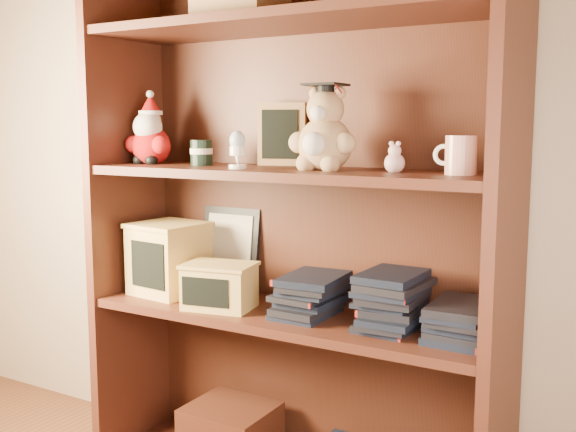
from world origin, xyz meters
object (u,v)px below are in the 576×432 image
object	(u,v)px
bookcase	(296,228)
teacher_mug	(460,155)
grad_teddy_bear	(324,136)
treats_box	(169,258)

from	to	relation	value
bookcase	teacher_mug	bearing A→B (deg)	-6.12
teacher_mug	grad_teddy_bear	bearing A→B (deg)	-178.88
teacher_mug	treats_box	bearing A→B (deg)	-179.94
grad_teddy_bear	teacher_mug	size ratio (longest dim) A/B	2.21
teacher_mug	treats_box	distance (m)	0.95
bookcase	treats_box	bearing A→B (deg)	-173.03
teacher_mug	treats_box	xyz separation A→B (m)	(-0.89, -0.00, -0.33)
bookcase	grad_teddy_bear	xyz separation A→B (m)	(0.12, -0.06, 0.26)
grad_teddy_bear	treats_box	size ratio (longest dim) A/B	1.04
bookcase	grad_teddy_bear	bearing A→B (deg)	-26.51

